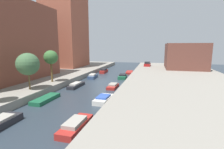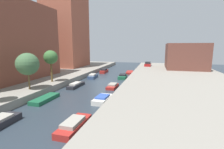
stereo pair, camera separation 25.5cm
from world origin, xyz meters
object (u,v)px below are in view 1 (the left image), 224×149
Objects in this scene: moored_boat_left_4 at (104,71)px; moored_boat_right_2 at (113,86)px; moored_boat_left_3 at (93,76)px; moored_boat_right_4 at (129,72)px; apartment_tower_far at (66,31)px; street_tree_2 at (51,58)px; street_tree_1 at (28,64)px; moored_boat_left_2 at (76,85)px; parked_car at (147,64)px; moored_boat_right_0 at (76,125)px; moored_boat_right_3 at (123,76)px; moored_boat_left_1 at (46,99)px; moored_boat_right_1 at (103,99)px; low_block_right at (185,56)px.

moored_boat_left_4 reaches higher than moored_boat_right_2.
moored_boat_left_3 is 0.86× the size of moored_boat_right_4.
apartment_tower_far is 3.90× the size of street_tree_2.
apartment_tower_far is 28.86m from street_tree_1.
street_tree_1 is at bearing -120.46° from moored_boat_left_2.
moored_boat_left_4 reaches higher than moored_boat_left_2.
moored_boat_left_3 is at bearing 69.07° from street_tree_2.
parked_car is (23.91, 6.85, -9.84)m from apartment_tower_far.
moored_boat_right_0 reaches higher than moored_boat_left_2.
moored_boat_left_3 is at bearing -165.30° from moored_boat_right_3.
street_tree_2 reaches higher than moored_boat_right_2.
street_tree_2 is 1.27× the size of moored_boat_right_0.
moored_boat_right_0 is (19.65, -33.57, -11.05)m from apartment_tower_far.
street_tree_1 is 19.85m from moored_boat_right_3.
apartment_tower_far is at bearing 114.17° from moored_boat_left_1.
moored_boat_right_4 is at bearing 90.37° from moored_boat_right_1.
low_block_right is at bearing 18.39° from moored_boat_left_4.
street_tree_1 is at bearing -121.39° from moored_boat_right_3.
moored_boat_right_1 is 7.24m from moored_boat_right_2.
moored_boat_left_4 is 1.03× the size of moored_boat_right_0.
moored_boat_left_3 reaches higher than moored_boat_left_2.
street_tree_1 is 1.22× the size of moored_boat_right_0.
moored_boat_left_1 is 1.20× the size of moored_boat_right_1.
moored_boat_right_3 is 7.32m from moored_boat_right_4.
street_tree_1 is at bearing 160.03° from moored_boat_left_1.
moored_boat_left_3 is 6.65m from moored_boat_right_3.
moored_boat_left_2 is (-11.00, -26.87, -1.24)m from parked_car.
moored_boat_left_3 is at bearing 115.80° from moored_boat_right_1.
moored_boat_right_3 is (10.11, 16.57, -4.17)m from street_tree_1.
moored_boat_right_4 is at bearing 68.75° from moored_boat_left_2.
parked_car is at bearing 83.98° from moored_boat_right_0.
moored_boat_right_0 reaches higher than moored_boat_right_2.
moored_boat_left_2 is (3.82, 1.23, -4.79)m from street_tree_2.
apartment_tower_far is 26.27m from moored_boat_left_2.
parked_car is 33.37m from moored_boat_right_1.
moored_boat_right_0 is 30.91m from moored_boat_right_4.
moored_boat_left_2 is 15.13m from moored_boat_right_0.
moored_boat_left_3 is 8.22m from moored_boat_left_4.
moored_boat_right_2 is at bearing -67.61° from moored_boat_left_4.
street_tree_2 is 8.79m from moored_boat_left_1.
moored_boat_left_4 is 1.06× the size of moored_boat_right_3.
moored_boat_left_1 is 1.09× the size of moored_boat_right_3.
moored_boat_left_1 is 0.98× the size of moored_boat_left_2.
moored_boat_right_2 is at bearing -91.44° from moored_boat_right_4.
parked_car is 10.50m from moored_boat_right_4.
moored_boat_right_1 is at bearing -42.00° from moored_boat_left_2.
street_tree_2 is at bearing -135.04° from low_block_right.
moored_boat_left_4 is at bearing 90.30° from moored_boat_left_2.
moored_boat_left_2 is at bearing -121.99° from moored_boat_right_3.
moored_boat_right_4 is (6.90, 8.99, -0.17)m from moored_boat_left_3.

